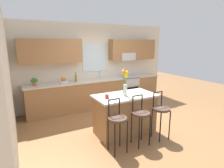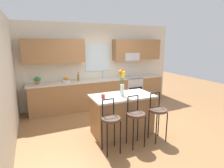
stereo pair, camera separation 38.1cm
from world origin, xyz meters
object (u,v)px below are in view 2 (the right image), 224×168
Objects in this scene: oven_range at (131,89)px; bar_stool_middle at (136,116)px; bar_stool_near at (111,121)px; fruit_bowl_oranges at (66,80)px; mug_ceramic at (103,96)px; flower_vase at (122,81)px; bottle_olive_oil at (78,77)px; potted_plant_small at (37,80)px; bar_stool_far at (158,112)px; kitchen_island at (122,114)px.

bar_stool_middle reaches higher than oven_range.
fruit_bowl_oranges is at bearing 97.69° from bar_stool_near.
bar_stool_middle is 0.81m from mug_ceramic.
bottle_olive_oil is (-0.49, 2.03, -0.24)m from flower_vase.
flower_vase is 2.54× the size of fruit_bowl_oranges.
bottle_olive_oil is (-1.89, 0.02, 0.57)m from oven_range.
bar_stool_middle is 3.13m from potted_plant_small.
mug_ceramic is 2.03m from bottle_olive_oil.
mug_ceramic is (-1.03, 0.56, 0.33)m from bar_stool_far.
mug_ceramic is at bearing -58.87° from potted_plant_small.
kitchen_island is 0.63m from bar_stool_middle.
flower_vase is (0.52, 0.56, 0.64)m from bar_stool_near.
bar_stool_near is at bearing -132.69° from flower_vase.
bottle_olive_oil is (0.38, -0.00, 0.06)m from fruit_bowl_oranges.
bottle_olive_oil is at bearing -0.59° from fruit_bowl_oranges.
kitchen_island is 2.69m from potted_plant_small.
fruit_bowl_oranges is at bearing 119.19° from bar_stool_far.
mug_ceramic reaches higher than oven_range.
bar_stool_far is at bearing -28.52° from mug_ceramic.
bar_stool_near is at bearing -90.62° from bottle_olive_oil.
bar_stool_far is (0.55, -0.60, 0.17)m from kitchen_island.
bar_stool_far is at bearing -107.70° from oven_range.
fruit_bowl_oranges is at bearing 179.28° from oven_range.
oven_range is 0.88× the size of bar_stool_far.
potted_plant_small is at bearing 121.13° from mug_ceramic.
flower_vase reaches higher than bar_stool_far.
potted_plant_small reaches higher than mug_ceramic.
bar_stool_middle is 1.71× the size of flower_vase.
bar_stool_middle is (0.55, 0.00, 0.00)m from bar_stool_near.
potted_plant_small is (-2.26, 2.59, 0.42)m from bar_stool_far.
bar_stool_near reaches higher than kitchen_island.
bar_stool_middle is 4.34× the size of fruit_bowl_oranges.
flower_vase is 2.10m from bottle_olive_oil.
oven_range is 0.88× the size of bar_stool_near.
oven_range is at bearing 61.93° from bar_stool_middle.
potted_plant_small is (-1.71, 2.59, 0.42)m from bar_stool_middle.
bar_stool_near and bar_stool_middle have the same top height.
bottle_olive_oil is at bearing 91.07° from mug_ceramic.
flower_vase is at bearing 135.73° from bar_stool_far.
kitchen_island is at bearing 132.37° from bar_stool_far.
oven_range is 2.70m from bar_stool_far.
bar_stool_far is at bearing -48.92° from potted_plant_small.
mug_ceramic is at bearing -132.73° from oven_range.
bottle_olive_oil is at bearing 0.04° from potted_plant_small.
bar_stool_far is 4.34× the size of fruit_bowl_oranges.
bottle_olive_oil reaches higher than fruit_bowl_oranges.
flower_vase is at bearing 47.31° from bar_stool_near.
potted_plant_small reaches higher than oven_range.
oven_range is at bearing -0.75° from bottle_olive_oil.
oven_range is at bearing 53.22° from bar_stool_near.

